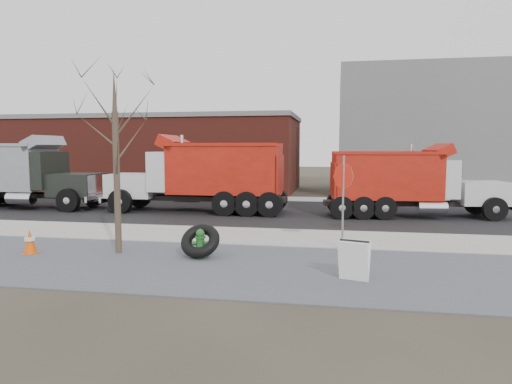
% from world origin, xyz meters
% --- Properties ---
extents(ground, '(120.00, 120.00, 0.00)m').
position_xyz_m(ground, '(0.00, 0.00, 0.00)').
color(ground, '#383328').
rests_on(ground, ground).
extents(gravel_verge, '(60.00, 5.00, 0.03)m').
position_xyz_m(gravel_verge, '(0.00, -3.50, 0.01)').
color(gravel_verge, slate).
rests_on(gravel_verge, ground).
extents(sidewalk, '(60.00, 2.50, 0.06)m').
position_xyz_m(sidewalk, '(0.00, 0.25, 0.03)').
color(sidewalk, '#9E9B93').
rests_on(sidewalk, ground).
extents(curb, '(60.00, 0.15, 0.11)m').
position_xyz_m(curb, '(0.00, 1.55, 0.06)').
color(curb, '#9E9B93').
rests_on(curb, ground).
extents(road, '(60.00, 9.40, 0.02)m').
position_xyz_m(road, '(0.00, 6.30, 0.01)').
color(road, black).
rests_on(road, ground).
extents(far_sidewalk, '(60.00, 2.00, 0.06)m').
position_xyz_m(far_sidewalk, '(0.00, 12.00, 0.03)').
color(far_sidewalk, '#9E9B93').
rests_on(far_sidewalk, ground).
extents(building_grey, '(12.00, 10.00, 8.00)m').
position_xyz_m(building_grey, '(9.00, 18.00, 4.00)').
color(building_grey, slate).
rests_on(building_grey, ground).
extents(building_brick, '(20.20, 8.20, 5.30)m').
position_xyz_m(building_brick, '(-10.00, 17.00, 2.65)').
color(building_brick, maroon).
rests_on(building_brick, ground).
extents(bare_tree, '(3.20, 3.20, 5.20)m').
position_xyz_m(bare_tree, '(-3.20, -2.60, 3.30)').
color(bare_tree, '#382D23').
rests_on(bare_tree, ground).
extents(fire_hydrant, '(0.46, 0.45, 0.81)m').
position_xyz_m(fire_hydrant, '(-0.75, -2.72, 0.37)').
color(fire_hydrant, '#26652A').
rests_on(fire_hydrant, ground).
extents(truck_tire, '(1.13, 1.04, 0.96)m').
position_xyz_m(truck_tire, '(-0.76, -2.70, 0.48)').
color(truck_tire, black).
rests_on(truck_tire, ground).
extents(stop_sign, '(0.60, 0.51, 2.78)m').
position_xyz_m(stop_sign, '(3.07, -1.10, 1.89)').
color(stop_sign, gray).
rests_on(stop_sign, ground).
extents(sandwich_board, '(0.75, 0.59, 0.92)m').
position_xyz_m(sandwich_board, '(3.30, -4.22, 0.49)').
color(sandwich_board, white).
rests_on(sandwich_board, ground).
extents(traffic_cone_far, '(0.37, 0.37, 0.71)m').
position_xyz_m(traffic_cone_far, '(-5.63, -3.12, 0.36)').
color(traffic_cone_far, '#EA4E07').
rests_on(traffic_cone_far, ground).
extents(dump_truck_red_a, '(7.86, 2.86, 3.15)m').
position_xyz_m(dump_truck_red_a, '(5.87, 6.04, 1.60)').
color(dump_truck_red_a, black).
rests_on(dump_truck_red_a, ground).
extents(dump_truck_red_b, '(8.40, 2.47, 3.55)m').
position_xyz_m(dump_truck_red_b, '(-3.25, 5.93, 1.81)').
color(dump_truck_red_b, black).
rests_on(dump_truck_red_b, ground).
extents(dump_truck_grey, '(7.81, 2.49, 3.55)m').
position_xyz_m(dump_truck_grey, '(-12.84, 5.85, 1.81)').
color(dump_truck_grey, black).
rests_on(dump_truck_grey, ground).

